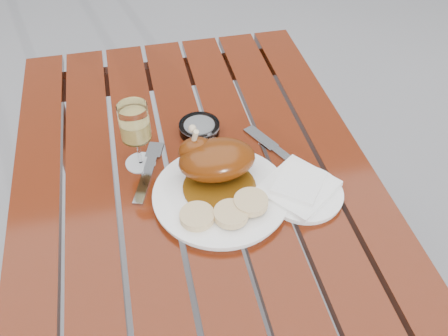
# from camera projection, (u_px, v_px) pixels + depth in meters

# --- Properties ---
(table) EXTENTS (0.80, 1.20, 0.75)m
(table) POSITION_uv_depth(u_px,v_px,m) (201.00, 275.00, 1.37)
(table) COLOR maroon
(table) RESTS_ON ground
(dinner_plate) EXTENTS (0.36, 0.36, 0.02)m
(dinner_plate) POSITION_uv_depth(u_px,v_px,m) (221.00, 196.00, 1.06)
(dinner_plate) COLOR white
(dinner_plate) RESTS_ON table
(roast_duck) EXTENTS (0.17, 0.17, 0.12)m
(roast_duck) POSITION_uv_depth(u_px,v_px,m) (214.00, 160.00, 1.06)
(roast_duck) COLOR #5D360A
(roast_duck) RESTS_ON dinner_plate
(bread_dumplings) EXTENTS (0.18, 0.09, 0.02)m
(bread_dumplings) POSITION_uv_depth(u_px,v_px,m) (226.00, 211.00, 1.00)
(bread_dumplings) COLOR #D2B080
(bread_dumplings) RESTS_ON dinner_plate
(wine_glass) EXTENTS (0.09, 0.09, 0.16)m
(wine_glass) POSITION_uv_depth(u_px,v_px,m) (137.00, 136.00, 1.09)
(wine_glass) COLOR #E5CC68
(wine_glass) RESTS_ON table
(side_plate) EXTENTS (0.21, 0.21, 0.01)m
(side_plate) POSITION_uv_depth(u_px,v_px,m) (304.00, 194.00, 1.07)
(side_plate) COLOR white
(side_plate) RESTS_ON table
(napkin) EXTENTS (0.19, 0.19, 0.01)m
(napkin) POSITION_uv_depth(u_px,v_px,m) (298.00, 187.00, 1.06)
(napkin) COLOR white
(napkin) RESTS_ON side_plate
(ashtray) EXTENTS (0.10, 0.10, 0.02)m
(ashtray) POSITION_uv_depth(u_px,v_px,m) (199.00, 128.00, 1.22)
(ashtray) COLOR #B2B7BC
(ashtray) RESTS_ON table
(fork) EXTENTS (0.08, 0.18, 0.01)m
(fork) POSITION_uv_depth(u_px,v_px,m) (147.00, 174.00, 1.12)
(fork) COLOR gray
(fork) RESTS_ON table
(knife) EXTENTS (0.11, 0.21, 0.01)m
(knife) POSITION_uv_depth(u_px,v_px,m) (289.00, 160.00, 1.15)
(knife) COLOR gray
(knife) RESTS_ON table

